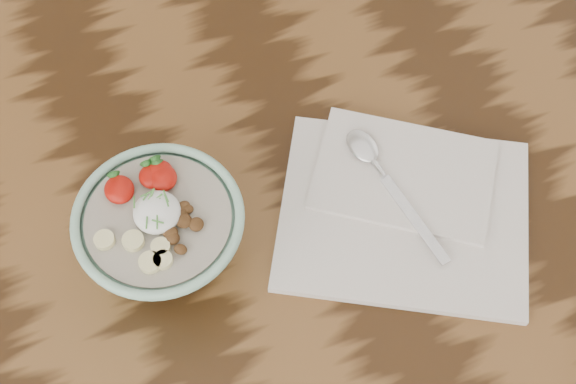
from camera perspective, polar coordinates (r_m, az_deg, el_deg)
table at (r=100.08cm, az=2.10°, el=-1.39°), size 160.00×90.00×75.00cm
breakfast_bowl at (r=82.90cm, az=-8.93°, el=-2.90°), size 17.19×17.19×11.47cm
napkin at (r=90.03cm, az=8.23°, el=-0.99°), size 34.54×32.76×1.67cm
spoon at (r=90.67cm, az=6.21°, el=2.02°), size 4.41×19.14×1.00cm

